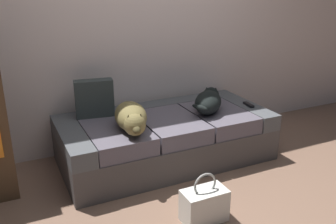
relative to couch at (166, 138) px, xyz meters
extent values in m
plane|color=#83624E|center=(0.00, -1.10, -0.22)|extent=(10.00, 10.00, 0.00)
cube|color=silver|center=(0.00, 0.57, 1.18)|extent=(6.40, 0.10, 2.80)
cube|color=#4A4645|center=(0.00, 0.00, -0.07)|extent=(1.93, 0.93, 0.30)
cube|color=#515458|center=(-0.87, 0.00, 0.15)|extent=(0.20, 0.93, 0.15)
cube|color=#515458|center=(0.87, 0.00, 0.15)|extent=(0.20, 0.93, 0.15)
cube|color=#515458|center=(0.00, 0.36, 0.15)|extent=(1.53, 0.20, 0.15)
cube|color=#5D5763|center=(-0.51, -0.10, 0.15)|extent=(0.50, 0.71, 0.15)
cube|color=#5D5763|center=(0.00, -0.10, 0.15)|extent=(0.50, 0.71, 0.15)
cube|color=#5D5763|center=(0.51, -0.10, 0.15)|extent=(0.50, 0.71, 0.15)
ellipsoid|color=olive|center=(-0.39, -0.14, 0.33)|extent=(0.35, 0.51, 0.21)
sphere|color=olive|center=(-0.43, -0.36, 0.34)|extent=(0.17, 0.17, 0.17)
ellipsoid|color=#494124|center=(-0.45, -0.44, 0.33)|extent=(0.08, 0.11, 0.06)
cone|color=#494124|center=(-0.39, -0.37, 0.40)|extent=(0.04, 0.04, 0.05)
cone|color=#494124|center=(-0.48, -0.35, 0.40)|extent=(0.04, 0.04, 0.05)
ellipsoid|color=olive|center=(-0.30, 0.05, 0.34)|extent=(0.17, 0.16, 0.05)
ellipsoid|color=black|center=(0.40, -0.09, 0.32)|extent=(0.46, 0.49, 0.20)
sphere|color=black|center=(0.53, 0.07, 0.33)|extent=(0.16, 0.16, 0.16)
ellipsoid|color=black|center=(0.57, 0.12, 0.32)|extent=(0.11, 0.11, 0.06)
cone|color=black|center=(0.49, 0.10, 0.39)|extent=(0.04, 0.04, 0.05)
cone|color=black|center=(0.56, 0.04, 0.39)|extent=(0.04, 0.04, 0.05)
ellipsoid|color=black|center=(0.24, -0.21, 0.33)|extent=(0.10, 0.17, 0.05)
cube|color=black|center=(0.86, -0.11, 0.24)|extent=(0.06, 0.15, 0.02)
cube|color=#323B3A|center=(-0.59, 0.26, 0.39)|extent=(0.35, 0.17, 0.34)
cube|color=white|center=(-0.16, -0.98, -0.10)|extent=(0.32, 0.18, 0.24)
torus|color=#A1A29B|center=(-0.16, -0.98, 0.07)|extent=(0.18, 0.02, 0.18)
camera|label=1|loc=(-1.36, -2.89, 1.42)|focal=39.56mm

